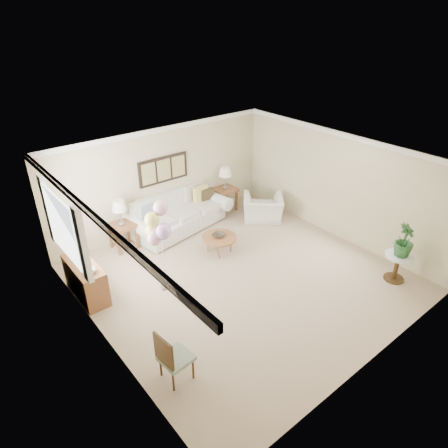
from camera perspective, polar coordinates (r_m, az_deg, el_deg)
name	(u,v)px	position (r m, az deg, el deg)	size (l,w,h in m)	color
ground_plane	(242,278)	(8.55, 2.62, -7.67)	(6.00, 6.00, 0.00)	tan
room_shell	(237,209)	(7.69, 1.82, 2.12)	(6.04, 6.04, 2.60)	beige
wall_art_triptych	(163,170)	(9.93, -8.64, 7.68)	(1.35, 0.06, 0.65)	black
sofa	(178,215)	(10.23, -6.55, 1.32)	(2.82, 1.38, 0.98)	white
end_table_left	(122,228)	(9.55, -14.32, -0.59)	(0.58, 0.53, 0.64)	brown
end_table_right	(225,192)	(11.05, 0.15, 4.61)	(0.59, 0.54, 0.65)	brown
lamp_left	(119,206)	(9.29, -14.74, 2.47)	(0.35, 0.35, 0.61)	gray
lamp_right	(225,172)	(10.83, 0.16, 7.39)	(0.35, 0.35, 0.62)	gray
coffee_table	(219,238)	(9.18, -0.68, -2.02)	(0.81, 0.81, 0.41)	brown
decor_bowl	(219,235)	(9.16, -0.77, -1.60)	(0.28, 0.28, 0.07)	#2F281F
armchair	(263,208)	(10.66, 5.55, 2.26)	(1.03, 0.90, 0.67)	white
side_table	(398,261)	(8.98, 23.57, -4.87)	(0.56, 0.56, 0.61)	silver
potted_plant	(404,241)	(8.75, 24.37, -2.17)	(0.39, 0.39, 0.69)	#1A4819
accent_chair	(172,357)	(6.32, -7.45, -18.28)	(0.49, 0.49, 0.92)	gray
credenza	(86,280)	(8.31, -19.13, -7.56)	(0.46, 1.20, 0.74)	brown
vase_white	(91,268)	(7.76, -18.51, -6.05)	(0.19, 0.19, 0.20)	white
vase_sage	(78,255)	(8.25, -20.11, -4.13)	(0.18, 0.18, 0.19)	beige
balloon_cluster	(158,227)	(7.54, -9.46, -0.41)	(0.54, 0.52, 1.91)	gray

